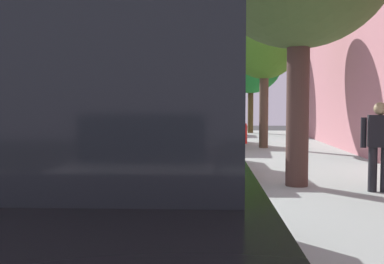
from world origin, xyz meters
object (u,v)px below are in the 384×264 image
(parked_pickup_grey_far, at_px, (207,126))
(street_tree_corner, at_px, (251,57))
(parked_suv_black_second, at_px, (113,186))
(pedestrian_on_phone, at_px, (380,142))
(parked_sedan_silver_mid, at_px, (198,143))
(bicycle_at_curb, at_px, (218,161))
(fire_hydrant, at_px, (244,133))
(street_tree_far_end, at_px, (264,38))
(cyclist_with_backpack, at_px, (227,135))
(parked_sedan_red_farthest, at_px, (211,123))

(parked_pickup_grey_far, xyz_separation_m, street_tree_corner, (2.06, 8.50, 3.56))
(parked_suv_black_second, bearing_deg, pedestrian_on_phone, 53.13)
(parked_sedan_silver_mid, relative_size, bicycle_at_curb, 3.46)
(street_tree_corner, height_order, fire_hydrant, street_tree_corner)
(street_tree_far_end, relative_size, pedestrian_on_phone, 3.53)
(parked_suv_black_second, height_order, street_tree_far_end, street_tree_far_end)
(parked_sedan_silver_mid, height_order, parked_pickup_grey_far, parked_pickup_grey_far)
(parked_suv_black_second, relative_size, street_tree_corner, 0.74)
(parked_pickup_grey_far, distance_m, cyclist_with_backpack, 6.96)
(parked_suv_black_second, distance_m, fire_hydrant, 14.47)
(parked_pickup_grey_far, distance_m, bicycle_at_curb, 6.54)
(pedestrian_on_phone, bearing_deg, cyclist_with_backpack, 145.22)
(fire_hydrant, bearing_deg, parked_pickup_grey_far, -143.70)
(street_tree_corner, bearing_deg, parked_suv_black_second, -95.54)
(parked_suv_black_second, xyz_separation_m, parked_sedan_red_farthest, (-0.08, 20.14, -0.27))
(parked_suv_black_second, relative_size, cyclist_with_backpack, 2.92)
(bicycle_at_curb, distance_m, street_tree_far_end, 7.07)
(parked_pickup_grey_far, bearing_deg, parked_sedan_red_farthest, 91.14)
(parked_sedan_red_farthest, height_order, fire_hydrant, parked_sedan_red_farthest)
(parked_sedan_red_farthest, distance_m, street_tree_far_end, 8.48)
(pedestrian_on_phone, relative_size, fire_hydrant, 1.85)
(cyclist_with_backpack, xyz_separation_m, street_tree_far_end, (1.30, 6.24, 3.10))
(bicycle_at_curb, distance_m, street_tree_corner, 15.62)
(cyclist_with_backpack, distance_m, pedestrian_on_phone, 3.19)
(parked_suv_black_second, height_order, parked_pickup_grey_far, parked_suv_black_second)
(bicycle_at_curb, height_order, pedestrian_on_phone, pedestrian_on_phone)
(street_tree_corner, bearing_deg, parked_pickup_grey_far, -103.65)
(parked_pickup_grey_far, xyz_separation_m, fire_hydrant, (1.45, 1.06, -0.34))
(street_tree_far_end, height_order, pedestrian_on_phone, street_tree_far_end)
(parked_sedan_silver_mid, height_order, cyclist_with_backpack, cyclist_with_backpack)
(bicycle_at_curb, xyz_separation_m, cyclist_with_backpack, (0.21, -0.43, 0.63))
(bicycle_at_curb, relative_size, street_tree_far_end, 0.24)
(bicycle_at_curb, relative_size, pedestrian_on_phone, 0.84)
(parked_sedan_silver_mid, bearing_deg, bicycle_at_curb, -18.34)
(parked_suv_black_second, height_order, parked_sedan_red_farthest, parked_suv_black_second)
(parked_sedan_silver_mid, relative_size, street_tree_corner, 0.70)
(parked_suv_black_second, bearing_deg, parked_pickup_grey_far, 89.77)
(parked_pickup_grey_far, relative_size, street_tree_far_end, 0.99)
(pedestrian_on_phone, xyz_separation_m, fire_hydrant, (-1.94, 9.80, -0.44))
(parked_pickup_grey_far, xyz_separation_m, street_tree_far_end, (2.06, -0.68, 3.19))
(cyclist_with_backpack, relative_size, street_tree_far_end, 0.30)
(cyclist_with_backpack, height_order, pedestrian_on_phone, pedestrian_on_phone)
(fire_hydrant, bearing_deg, parked_sedan_silver_mid, -100.43)
(parked_sedan_red_farthest, relative_size, pedestrian_on_phone, 2.85)
(parked_pickup_grey_far, distance_m, pedestrian_on_phone, 9.37)
(parked_pickup_grey_far, height_order, pedestrian_on_phone, parked_pickup_grey_far)
(fire_hydrant, bearing_deg, parked_sedan_red_farthest, 105.38)
(street_tree_far_end, bearing_deg, parked_pickup_grey_far, 161.87)
(bicycle_at_curb, distance_m, fire_hydrant, 7.61)
(street_tree_corner, bearing_deg, bicycle_at_curb, -95.77)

